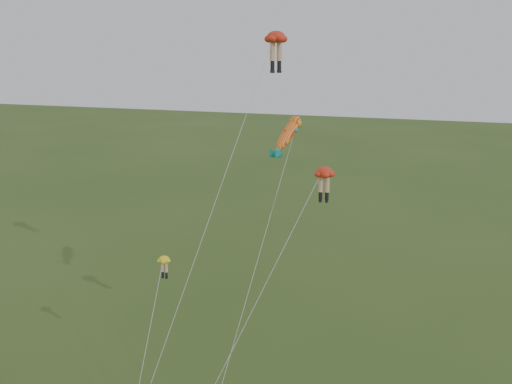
% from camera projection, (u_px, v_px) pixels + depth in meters
% --- Properties ---
extents(legs_kite_red_high, '(5.60, 14.62, 22.42)m').
position_uv_depth(legs_kite_red_high, '(275.00, 44.00, 38.55)').
color(legs_kite_red_high, red).
rests_on(legs_kite_red_high, ground).
extents(legs_kite_red_mid, '(6.52, 8.39, 14.57)m').
position_uv_depth(legs_kite_red_mid, '(321.00, 181.00, 33.35)').
color(legs_kite_red_mid, red).
rests_on(legs_kite_red_mid, ground).
extents(legs_kite_yellow, '(0.96, 6.33, 8.82)m').
position_uv_depth(legs_kite_yellow, '(162.00, 271.00, 35.10)').
color(legs_kite_yellow, yellow).
rests_on(legs_kite_yellow, ground).
extents(fish_kite, '(3.04, 10.61, 17.19)m').
position_uv_depth(fish_kite, '(288.00, 135.00, 37.37)').
color(fish_kite, orange).
rests_on(fish_kite, ground).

